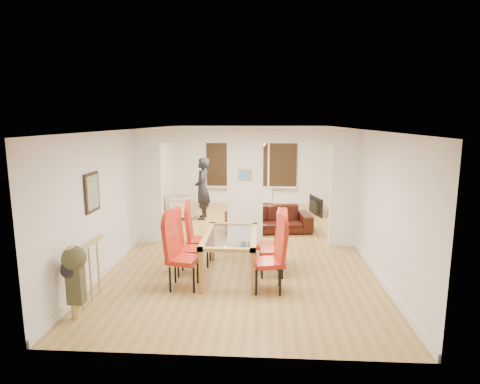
# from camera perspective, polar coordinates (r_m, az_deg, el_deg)

# --- Properties ---
(floor) EXTENTS (5.00, 9.00, 0.01)m
(floor) POSITION_cam_1_polar(r_m,az_deg,el_deg) (9.31, 0.72, -7.27)
(floor) COLOR #A37E41
(floor) RESTS_ON ground
(room_walls) EXTENTS (5.00, 9.00, 2.60)m
(room_walls) POSITION_cam_1_polar(r_m,az_deg,el_deg) (9.01, 0.74, 0.64)
(room_walls) COLOR silver
(room_walls) RESTS_ON floor
(divider_wall) EXTENTS (5.00, 0.18, 2.60)m
(divider_wall) POSITION_cam_1_polar(r_m,az_deg,el_deg) (9.01, 0.74, 0.64)
(divider_wall) COLOR white
(divider_wall) RESTS_ON floor
(bay_window_blinds) EXTENTS (3.00, 0.08, 1.80)m
(bay_window_blinds) POSITION_cam_1_polar(r_m,az_deg,el_deg) (13.38, 1.64, 4.66)
(bay_window_blinds) COLOR black
(bay_window_blinds) RESTS_ON room_walls
(radiator) EXTENTS (1.40, 0.08, 0.50)m
(radiator) POSITION_cam_1_polar(r_m,az_deg,el_deg) (13.51, 1.61, -0.43)
(radiator) COLOR white
(radiator) RESTS_ON floor
(pendant_light) EXTENTS (0.36, 0.36, 0.36)m
(pendant_light) POSITION_cam_1_polar(r_m,az_deg,el_deg) (12.19, 2.90, 7.16)
(pendant_light) COLOR orange
(pendant_light) RESTS_ON room_walls
(stair_newel) EXTENTS (0.40, 1.20, 1.10)m
(stair_newel) POSITION_cam_1_polar(r_m,az_deg,el_deg) (6.66, -20.75, -10.23)
(stair_newel) COLOR tan
(stair_newel) RESTS_ON floor
(wall_poster) EXTENTS (0.04, 0.52, 0.67)m
(wall_poster) POSITION_cam_1_polar(r_m,az_deg,el_deg) (7.19, -20.30, -0.04)
(wall_poster) COLOR gray
(wall_poster) RESTS_ON room_walls
(pillar_photo) EXTENTS (0.30, 0.03, 0.25)m
(pillar_photo) POSITION_cam_1_polar(r_m,az_deg,el_deg) (8.87, 0.71, 2.44)
(pillar_photo) COLOR #4C8CD8
(pillar_photo) RESTS_ON divider_wall
(dining_table) EXTENTS (0.94, 1.68, 0.79)m
(dining_table) POSITION_cam_1_polar(r_m,az_deg,el_deg) (7.33, -1.35, -8.95)
(dining_table) COLOR olive
(dining_table) RESTS_ON floor
(dining_chair_la) EXTENTS (0.57, 0.57, 1.18)m
(dining_chair_la) POSITION_cam_1_polar(r_m,az_deg,el_deg) (6.83, -8.01, -8.75)
(dining_chair_la) COLOR #A61F11
(dining_chair_la) RESTS_ON floor
(dining_chair_lb) EXTENTS (0.45, 0.45, 1.11)m
(dining_chair_lb) POSITION_cam_1_polar(r_m,az_deg,el_deg) (7.41, -7.15, -7.52)
(dining_chair_lb) COLOR #A61F11
(dining_chair_lb) RESTS_ON floor
(dining_chair_lc) EXTENTS (0.47, 0.47, 1.12)m
(dining_chair_lc) POSITION_cam_1_polar(r_m,az_deg,el_deg) (7.89, -5.82, -6.32)
(dining_chair_lc) COLOR #A61F11
(dining_chair_lc) RESTS_ON floor
(dining_chair_ra) EXTENTS (0.56, 0.56, 1.16)m
(dining_chair_ra) POSITION_cam_1_polar(r_m,az_deg,el_deg) (6.67, 4.06, -9.23)
(dining_chair_ra) COLOR #A61F11
(dining_chair_ra) RESTS_ON floor
(dining_chair_rb) EXTENTS (0.47, 0.47, 1.10)m
(dining_chair_rb) POSITION_cam_1_polar(r_m,az_deg,el_deg) (7.33, 4.61, -7.70)
(dining_chair_rb) COLOR #A61F11
(dining_chair_rb) RESTS_ON floor
(dining_chair_rc) EXTENTS (0.48, 0.48, 1.02)m
(dining_chair_rc) POSITION_cam_1_polar(r_m,az_deg,el_deg) (7.72, 4.18, -7.05)
(dining_chair_rc) COLOR #A61F11
(dining_chair_rc) RESTS_ON floor
(sofa) EXTENTS (2.27, 1.13, 0.64)m
(sofa) POSITION_cam_1_polar(r_m,az_deg,el_deg) (10.22, 3.96, -3.86)
(sofa) COLOR black
(sofa) RESTS_ON floor
(armchair) EXTENTS (0.96, 0.97, 0.68)m
(armchair) POSITION_cam_1_polar(r_m,az_deg,el_deg) (11.67, -8.60, -2.06)
(armchair) COLOR beige
(armchair) RESTS_ON floor
(person) EXTENTS (0.66, 0.45, 1.75)m
(person) POSITION_cam_1_polar(r_m,az_deg,el_deg) (11.43, -5.38, 0.50)
(person) COLOR black
(person) RESTS_ON floor
(television) EXTENTS (0.94, 0.37, 0.54)m
(television) POSITION_cam_1_polar(r_m,az_deg,el_deg) (12.15, 10.30, -1.95)
(television) COLOR black
(television) RESTS_ON floor
(coffee_table) EXTENTS (1.00, 0.72, 0.21)m
(coffee_table) POSITION_cam_1_polar(r_m,az_deg,el_deg) (11.93, 2.08, -2.84)
(coffee_table) COLOR black
(coffee_table) RESTS_ON floor
(bottle) EXTENTS (0.07, 0.07, 0.27)m
(bottle) POSITION_cam_1_polar(r_m,az_deg,el_deg) (11.77, 1.50, -1.82)
(bottle) COLOR #143F19
(bottle) RESTS_ON coffee_table
(bowl) EXTENTS (0.23, 0.23, 0.06)m
(bowl) POSITION_cam_1_polar(r_m,az_deg,el_deg) (11.93, 1.12, -2.19)
(bowl) COLOR black
(bowl) RESTS_ON coffee_table
(shoes) EXTENTS (0.26, 0.28, 0.11)m
(shoes) POSITION_cam_1_polar(r_m,az_deg,el_deg) (8.92, 0.97, -7.72)
(shoes) COLOR black
(shoes) RESTS_ON floor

